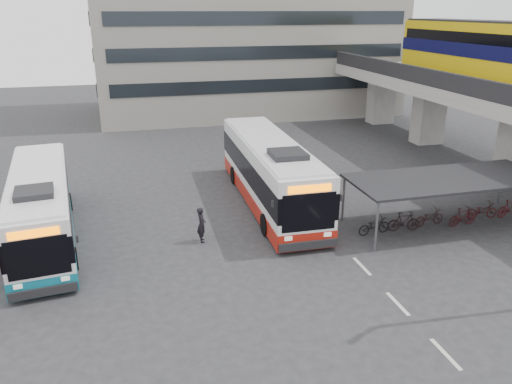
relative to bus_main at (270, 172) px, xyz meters
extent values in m
plane|color=#28282B|center=(-0.76, -8.26, -1.81)|extent=(120.00, 120.00, 0.00)
cube|color=gray|center=(16.24, 9.74, 0.49)|extent=(2.20, 1.60, 4.60)
cube|color=gray|center=(16.24, 17.74, 0.49)|extent=(2.20, 1.60, 4.60)
cube|color=gray|center=(16.24, 3.74, 3.24)|extent=(8.00, 32.00, 0.90)
cube|color=black|center=(12.49, 3.74, 4.24)|extent=(0.35, 32.00, 1.10)
cube|color=gold|center=(16.24, 2.23, 5.79)|extent=(2.90, 20.00, 3.90)
cube|color=#090932|center=(16.24, 2.23, 5.99)|extent=(2.98, 20.02, 0.90)
cube|color=black|center=(16.24, 2.23, 6.79)|extent=(2.96, 19.20, 0.70)
cube|color=black|center=(16.24, 2.23, 7.74)|extent=(2.70, 19.60, 0.25)
cylinder|color=#595B60|center=(2.94, -3.46, -0.61)|extent=(0.12, 0.12, 2.40)
cylinder|color=#595B60|center=(12.54, -3.46, -0.61)|extent=(0.12, 0.12, 2.40)
cylinder|color=#595B60|center=(2.94, -7.06, -0.61)|extent=(0.12, 0.12, 2.40)
cube|color=black|center=(7.74, -5.26, 0.67)|extent=(10.00, 4.00, 0.12)
imported|color=black|center=(3.74, -5.26, -1.36)|extent=(1.71, 0.60, 0.90)
imported|color=black|center=(5.34, -5.26, -1.31)|extent=(1.66, 0.47, 1.00)
imported|color=black|center=(6.94, -5.26, -1.36)|extent=(1.72, 0.60, 0.90)
imported|color=black|center=(8.54, -5.26, -1.31)|extent=(1.66, 0.47, 1.00)
imported|color=#350C0F|center=(10.14, -5.26, -1.36)|extent=(1.71, 0.60, 0.90)
imported|color=#3F0C0F|center=(11.74, -5.26, -1.31)|extent=(1.66, 0.47, 1.00)
cube|color=beige|center=(1.74, -14.26, -1.81)|extent=(0.15, 1.60, 0.01)
cube|color=beige|center=(1.74, -11.26, -1.81)|extent=(0.15, 1.60, 0.01)
cube|color=beige|center=(1.74, -8.26, -1.81)|extent=(0.15, 1.60, 0.01)
cube|color=white|center=(0.00, 0.02, 0.19)|extent=(3.06, 13.20, 3.01)
cube|color=#9B190E|center=(0.00, 0.02, -1.21)|extent=(3.10, 13.24, 0.82)
cube|color=black|center=(0.00, 0.02, 0.33)|extent=(3.12, 13.22, 1.26)
cube|color=#FF7300|center=(-0.13, -6.55, 1.31)|extent=(1.96, 0.12, 0.33)
cube|color=black|center=(-0.07, -3.27, 1.94)|extent=(1.71, 1.79, 0.31)
cylinder|color=black|center=(-1.40, -4.16, -1.26)|extent=(0.35, 1.10, 1.10)
cylinder|color=black|center=(1.39, 3.67, -1.26)|extent=(0.35, 1.10, 1.10)
cube|color=white|center=(-11.76, -1.78, -0.02)|extent=(3.79, 11.97, 2.70)
cube|color=#0D657C|center=(-11.76, -1.78, -1.27)|extent=(3.83, 12.02, 0.74)
cube|color=black|center=(-11.76, -1.78, 0.10)|extent=(3.85, 12.00, 1.13)
cube|color=#FF7300|center=(-11.11, -7.63, 0.98)|extent=(1.75, 0.27, 0.29)
cube|color=black|center=(-11.43, -4.71, 1.54)|extent=(1.67, 1.73, 0.27)
cylinder|color=black|center=(-12.51, -5.66, -1.32)|extent=(0.40, 1.01, 0.98)
cylinder|color=black|center=(-10.96, 1.62, -1.32)|extent=(0.40, 1.01, 0.98)
imported|color=black|center=(-4.53, -4.07, -0.95)|extent=(0.42, 0.63, 1.73)
cube|color=#95090C|center=(-12.98, -3.91, -0.64)|extent=(0.49, 0.30, 2.34)
cube|color=white|center=(-12.98, -3.91, -0.03)|extent=(0.49, 0.21, 0.47)
camera|label=1|loc=(-7.50, -25.48, 8.60)|focal=35.00mm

